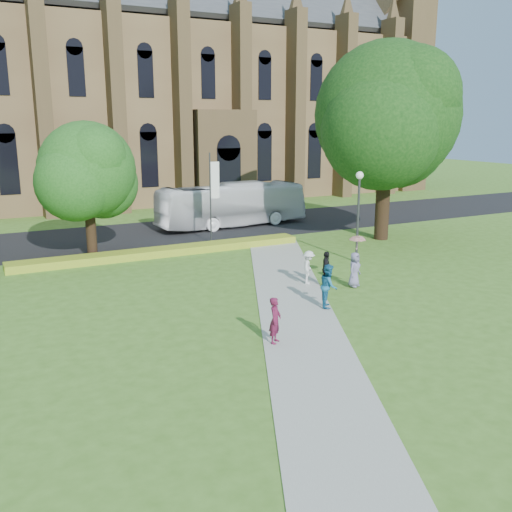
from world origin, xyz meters
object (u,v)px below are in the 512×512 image
streetlamp (358,206)px  tour_coach (232,205)px  pedestrian_0 (275,320)px  large_tree (387,115)px

streetlamp → tour_coach: streetlamp is taller
streetlamp → pedestrian_0: 13.77m
large_tree → streetlamp: bearing=-140.7°
tour_coach → pedestrian_0: (-8.66, -22.39, -0.78)m
streetlamp → tour_coach: 13.79m
streetlamp → pedestrian_0: size_ratio=3.01×
streetlamp → large_tree: bearing=39.3°
streetlamp → large_tree: size_ratio=0.40×
tour_coach → pedestrian_0: bearing=155.0°
large_tree → tour_coach: large_tree is taller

